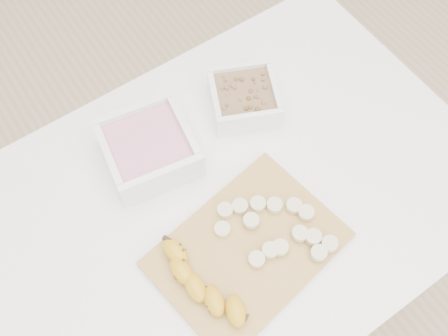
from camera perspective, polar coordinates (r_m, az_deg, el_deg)
ground at (r=1.69m, az=0.59°, el=-13.42°), size 3.50×3.50×0.00m
table at (r=1.07m, az=0.92°, el=-5.02°), size 1.00×0.70×0.75m
bowl_yogurt at (r=0.99m, az=-8.57°, el=2.22°), size 0.19×0.19×0.08m
bowl_granola at (r=1.05m, az=2.32°, el=7.99°), size 0.18×0.18×0.06m
cutting_board at (r=0.93m, az=2.69°, el=-9.26°), size 0.36×0.29×0.01m
banana at (r=0.89m, az=-2.34°, el=-13.20°), size 0.05×0.20×0.03m
banana_slices at (r=0.93m, az=5.93°, el=-6.79°), size 0.18×0.19×0.02m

